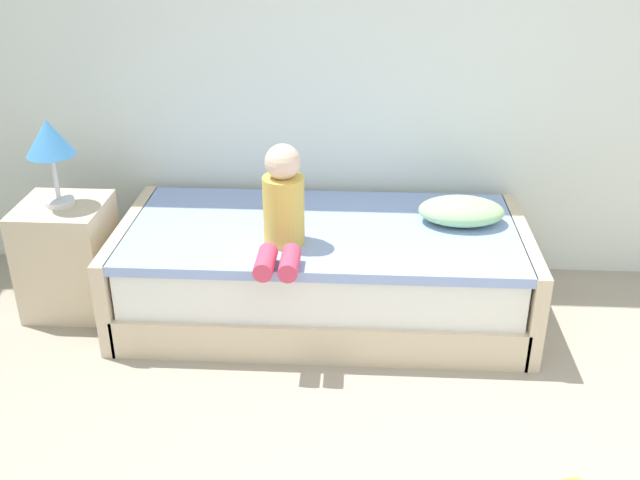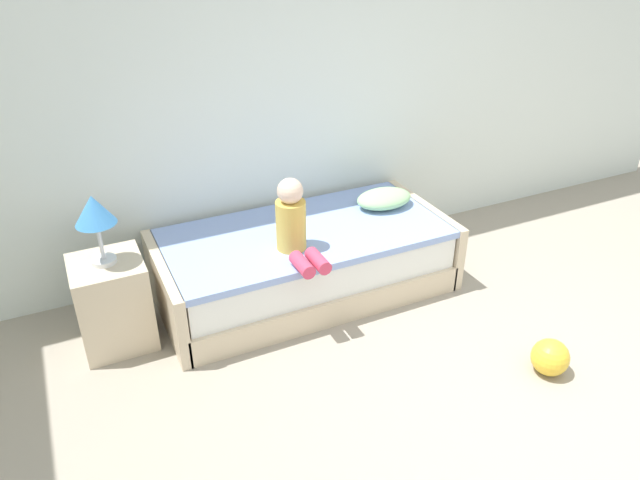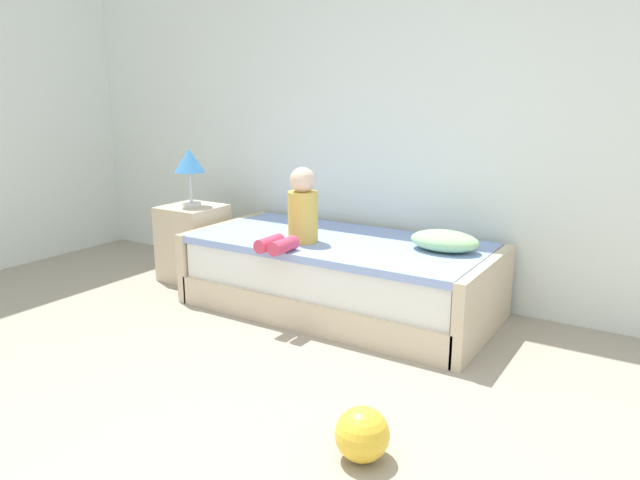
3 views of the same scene
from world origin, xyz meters
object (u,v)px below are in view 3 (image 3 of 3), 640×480
at_px(bed, 339,275).
at_px(pillow, 444,241).
at_px(child_figure, 299,213).
at_px(table_lamp, 189,164).
at_px(nightstand, 194,243).
at_px(toy_ball, 362,434).

xyz_separation_m(bed, pillow, (0.71, 0.10, 0.32)).
relative_size(child_figure, pillow, 1.16).
relative_size(table_lamp, pillow, 1.02).
bearing_deg(pillow, nightstand, -176.72).
bearing_deg(table_lamp, toy_ball, -31.95).
height_order(bed, child_figure, child_figure).
bearing_deg(nightstand, toy_ball, -31.95).
distance_m(bed, toy_ball, 1.76).
bearing_deg(toy_ball, child_figure, 132.87).
distance_m(nightstand, pillow, 2.08).
xyz_separation_m(nightstand, table_lamp, (0.00, -0.00, 0.64)).
distance_m(bed, child_figure, 0.54).
bearing_deg(child_figure, bed, 51.99).
distance_m(table_lamp, toy_ball, 2.85).
xyz_separation_m(bed, toy_ball, (0.97, -1.46, -0.13)).
xyz_separation_m(bed, child_figure, (-0.18, -0.23, 0.46)).
bearing_deg(nightstand, table_lamp, -45.00).
distance_m(child_figure, pillow, 0.96).
relative_size(bed, nightstand, 3.52).
height_order(bed, pillow, pillow).
bearing_deg(pillow, child_figure, -159.68).
height_order(table_lamp, child_figure, table_lamp).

